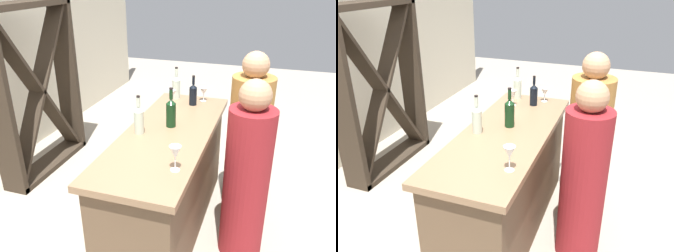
{
  "view_description": "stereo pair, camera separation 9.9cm",
  "coord_description": "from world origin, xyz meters",
  "views": [
    {
      "loc": [
        -2.34,
        -0.76,
        2.08
      ],
      "look_at": [
        0.0,
        0.0,
        0.97
      ],
      "focal_mm": 36.71,
      "sensor_mm": 36.0,
      "label": 1
    },
    {
      "loc": [
        -2.31,
        -0.85,
        2.08
      ],
      "look_at": [
        0.0,
        0.0,
        0.97
      ],
      "focal_mm": 36.71,
      "sensor_mm": 36.0,
      "label": 2
    }
  ],
  "objects": [
    {
      "name": "wine_glass_near_center",
      "position": [
        0.79,
        -0.11,
        1.02
      ],
      "size": [
        0.08,
        0.08,
        0.14
      ],
      "color": "white",
      "rests_on": "bar_counter"
    },
    {
      "name": "ground_plane",
      "position": [
        0.0,
        0.0,
        0.0
      ],
      "size": [
        12.0,
        12.0,
        0.0
      ],
      "primitive_type": "plane",
      "color": "#9E9384"
    },
    {
      "name": "wine_bottle_leftmost_clear_pale",
      "position": [
        -0.09,
        0.21,
        1.04
      ],
      "size": [
        0.08,
        0.08,
        0.31
      ],
      "color": "#B7C6B2",
      "rests_on": "bar_counter"
    },
    {
      "name": "wine_bottle_center_near_black",
      "position": [
        0.65,
        -0.04,
        1.03
      ],
      "size": [
        0.07,
        0.07,
        0.29
      ],
      "color": "black",
      "rests_on": "bar_counter"
    },
    {
      "name": "wine_bottle_second_left_dark_green",
      "position": [
        0.11,
        0.01,
        1.05
      ],
      "size": [
        0.08,
        0.08,
        0.33
      ],
      "color": "black",
      "rests_on": "bar_counter"
    },
    {
      "name": "wine_glass_near_right",
      "position": [
        0.57,
        0.14,
        1.03
      ],
      "size": [
        0.07,
        0.07,
        0.15
      ],
      "color": "white",
      "rests_on": "bar_counter"
    },
    {
      "name": "person_center_guest",
      "position": [
        0.48,
        -0.59,
        0.69
      ],
      "size": [
        0.42,
        0.42,
        1.51
      ],
      "rotation": [
        0.0,
        0.0,
        1.4
      ],
      "color": "#9E6B33",
      "rests_on": "ground"
    },
    {
      "name": "person_left_guest",
      "position": [
        -0.1,
        -0.65,
        0.67
      ],
      "size": [
        0.43,
        0.43,
        1.44
      ],
      "rotation": [
        0.0,
        0.0,
        1.25
      ],
      "color": "maroon",
      "rests_on": "ground"
    },
    {
      "name": "bar_counter",
      "position": [
        0.0,
        0.0,
        0.47
      ],
      "size": [
        1.81,
        0.67,
        0.92
      ],
      "color": "brown",
      "rests_on": "ground"
    },
    {
      "name": "wine_rack",
      "position": [
        0.56,
        1.65,
        0.91
      ],
      "size": [
        1.18,
        0.28,
        1.83
      ],
      "color": "#33281E",
      "rests_on": "ground"
    },
    {
      "name": "wine_glass_near_left",
      "position": [
        -0.54,
        -0.22,
        1.05
      ],
      "size": [
        0.08,
        0.08,
        0.17
      ],
      "color": "white",
      "rests_on": "bar_counter"
    },
    {
      "name": "wine_bottle_second_right_clear_pale",
      "position": [
        0.79,
        0.17,
        1.04
      ],
      "size": [
        0.08,
        0.08,
        0.32
      ],
      "color": "#B7C6B2",
      "rests_on": "bar_counter"
    }
  ]
}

